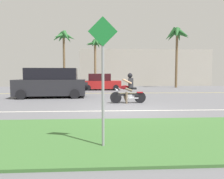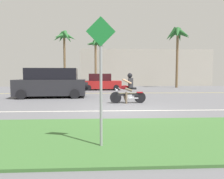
{
  "view_description": "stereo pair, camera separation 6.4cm",
  "coord_description": "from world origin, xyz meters",
  "px_view_note": "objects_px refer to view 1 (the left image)",
  "views": [
    {
      "loc": [
        -1.13,
        -9.36,
        1.63
      ],
      "look_at": [
        -0.41,
        3.94,
        0.63
      ],
      "focal_mm": 33.05,
      "sensor_mm": 36.0,
      "label": 1
    },
    {
      "loc": [
        -1.07,
        -9.36,
        1.63
      ],
      "look_at": [
        -0.41,
        3.94,
        0.63
      ],
      "focal_mm": 33.05,
      "sensor_mm": 36.0,
      "label": 2
    }
  ],
  "objects_px": {
    "parked_car_1": "(101,82)",
    "street_sign": "(103,70)",
    "palm_tree_1": "(64,40)",
    "palm_tree_2": "(95,47)",
    "palm_tree_0": "(177,37)",
    "suv_nearby": "(51,83)",
    "motorcyclist": "(128,91)",
    "parked_car_0": "(47,83)"
  },
  "relations": [
    {
      "from": "suv_nearby",
      "to": "palm_tree_1",
      "type": "xyz_separation_m",
      "value": [
        -0.87,
        10.03,
        4.61
      ]
    },
    {
      "from": "parked_car_1",
      "to": "palm_tree_0",
      "type": "bearing_deg",
      "value": 19.77
    },
    {
      "from": "palm_tree_1",
      "to": "street_sign",
      "type": "bearing_deg",
      "value": -77.8
    },
    {
      "from": "parked_car_1",
      "to": "palm_tree_2",
      "type": "bearing_deg",
      "value": 99.57
    },
    {
      "from": "motorcyclist",
      "to": "palm_tree_0",
      "type": "bearing_deg",
      "value": 59.91
    },
    {
      "from": "parked_car_1",
      "to": "palm_tree_0",
      "type": "relative_size",
      "value": 0.54
    },
    {
      "from": "parked_car_1",
      "to": "palm_tree_0",
      "type": "height_order",
      "value": "palm_tree_0"
    },
    {
      "from": "motorcyclist",
      "to": "palm_tree_0",
      "type": "relative_size",
      "value": 0.28
    },
    {
      "from": "motorcyclist",
      "to": "parked_car_0",
      "type": "distance_m",
      "value": 12.24
    },
    {
      "from": "parked_car_1",
      "to": "palm_tree_2",
      "type": "distance_m",
      "value": 6.08
    },
    {
      "from": "palm_tree_1",
      "to": "palm_tree_2",
      "type": "bearing_deg",
      "value": 16.16
    },
    {
      "from": "palm_tree_0",
      "to": "street_sign",
      "type": "bearing_deg",
      "value": -114.33
    },
    {
      "from": "suv_nearby",
      "to": "parked_car_0",
      "type": "bearing_deg",
      "value": 106.91
    },
    {
      "from": "parked_car_0",
      "to": "street_sign",
      "type": "xyz_separation_m",
      "value": [
        5.57,
        -16.98,
        1.0
      ]
    },
    {
      "from": "parked_car_1",
      "to": "street_sign",
      "type": "bearing_deg",
      "value": -89.95
    },
    {
      "from": "parked_car_0",
      "to": "palm_tree_0",
      "type": "distance_m",
      "value": 15.89
    },
    {
      "from": "motorcyclist",
      "to": "palm_tree_2",
      "type": "relative_size",
      "value": 0.34
    },
    {
      "from": "motorcyclist",
      "to": "street_sign",
      "type": "xyz_separation_m",
      "value": [
        -1.49,
        -6.98,
        1.0
      ]
    },
    {
      "from": "suv_nearby",
      "to": "street_sign",
      "type": "height_order",
      "value": "street_sign"
    },
    {
      "from": "suv_nearby",
      "to": "palm_tree_1",
      "type": "height_order",
      "value": "palm_tree_1"
    },
    {
      "from": "parked_car_0",
      "to": "palm_tree_1",
      "type": "bearing_deg",
      "value": 69.29
    },
    {
      "from": "suv_nearby",
      "to": "parked_car_1",
      "type": "relative_size",
      "value": 1.29
    },
    {
      "from": "palm_tree_2",
      "to": "street_sign",
      "type": "bearing_deg",
      "value": -87.96
    },
    {
      "from": "motorcyclist",
      "to": "parked_car_1",
      "type": "height_order",
      "value": "motorcyclist"
    },
    {
      "from": "motorcyclist",
      "to": "parked_car_1",
      "type": "relative_size",
      "value": 0.52
    },
    {
      "from": "parked_car_0",
      "to": "street_sign",
      "type": "bearing_deg",
      "value": -71.83
    },
    {
      "from": "palm_tree_1",
      "to": "palm_tree_2",
      "type": "xyz_separation_m",
      "value": [
        3.61,
        1.04,
        -0.69
      ]
    },
    {
      "from": "palm_tree_0",
      "to": "palm_tree_1",
      "type": "height_order",
      "value": "palm_tree_0"
    },
    {
      "from": "parked_car_0",
      "to": "palm_tree_1",
      "type": "xyz_separation_m",
      "value": [
        1.21,
        3.2,
        4.88
      ]
    },
    {
      "from": "motorcyclist",
      "to": "palm_tree_1",
      "type": "height_order",
      "value": "palm_tree_1"
    },
    {
      "from": "motorcyclist",
      "to": "street_sign",
      "type": "relative_size",
      "value": 0.71
    },
    {
      "from": "suv_nearby",
      "to": "street_sign",
      "type": "relative_size",
      "value": 1.76
    },
    {
      "from": "palm_tree_2",
      "to": "parked_car_1",
      "type": "bearing_deg",
      "value": -80.43
    },
    {
      "from": "palm_tree_0",
      "to": "palm_tree_1",
      "type": "distance_m",
      "value": 13.45
    },
    {
      "from": "palm_tree_2",
      "to": "motorcyclist",
      "type": "bearing_deg",
      "value": -81.05
    },
    {
      "from": "motorcyclist",
      "to": "palm_tree_1",
      "type": "bearing_deg",
      "value": 113.91
    },
    {
      "from": "motorcyclist",
      "to": "parked_car_0",
      "type": "bearing_deg",
      "value": 125.22
    },
    {
      "from": "parked_car_0",
      "to": "parked_car_1",
      "type": "height_order",
      "value": "parked_car_1"
    },
    {
      "from": "parked_car_1",
      "to": "street_sign",
      "type": "xyz_separation_m",
      "value": [
        0.01,
        -16.82,
        0.94
      ]
    },
    {
      "from": "suv_nearby",
      "to": "parked_car_0",
      "type": "xyz_separation_m",
      "value": [
        -2.08,
        6.84,
        -0.27
      ]
    },
    {
      "from": "motorcyclist",
      "to": "palm_tree_0",
      "type": "distance_m",
      "value": 16.05
    },
    {
      "from": "suv_nearby",
      "to": "palm_tree_0",
      "type": "height_order",
      "value": "palm_tree_0"
    }
  ]
}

